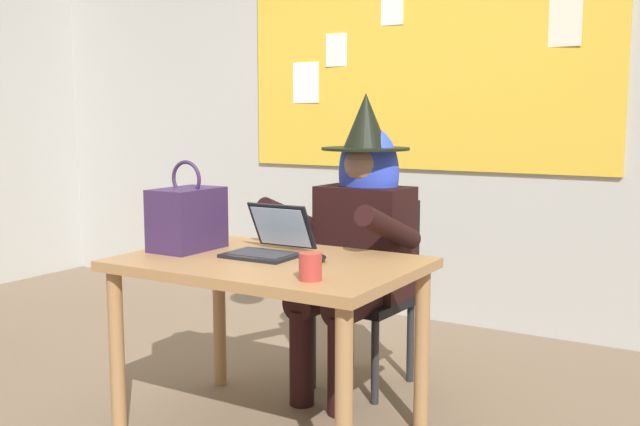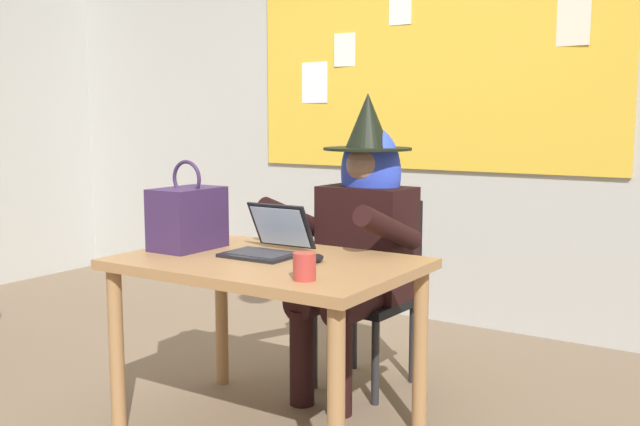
{
  "view_description": "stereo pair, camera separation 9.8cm",
  "coord_description": "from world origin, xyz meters",
  "px_view_note": "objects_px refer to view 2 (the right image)",
  "views": [
    {
      "loc": [
        1.84,
        -2.29,
        1.27
      ],
      "look_at": [
        0.23,
        0.36,
        0.86
      ],
      "focal_mm": 41.05,
      "sensor_mm": 36.0,
      "label": 1
    },
    {
      "loc": [
        1.92,
        -2.24,
        1.27
      ],
      "look_at": [
        0.23,
        0.36,
        0.86
      ],
      "focal_mm": 41.05,
      "sensor_mm": 36.0,
      "label": 2
    }
  ],
  "objects_px": {
    "person_costumed": "(360,227)",
    "computer_mouse": "(313,258)",
    "coffee_mug": "(304,266)",
    "handbag": "(188,218)",
    "laptop": "(268,243)",
    "chair_at_desk": "(373,282)",
    "desk_main": "(268,283)"
  },
  "relations": [
    {
      "from": "person_costumed",
      "to": "computer_mouse",
      "type": "height_order",
      "value": "person_costumed"
    },
    {
      "from": "coffee_mug",
      "to": "handbag",
      "type": "bearing_deg",
      "value": 163.22
    },
    {
      "from": "laptop",
      "to": "computer_mouse",
      "type": "relative_size",
      "value": 3.01
    },
    {
      "from": "computer_mouse",
      "to": "coffee_mug",
      "type": "xyz_separation_m",
      "value": [
        0.14,
        -0.26,
        0.03
      ]
    },
    {
      "from": "laptop",
      "to": "chair_at_desk",
      "type": "bearing_deg",
      "value": 78.45
    },
    {
      "from": "desk_main",
      "to": "laptop",
      "type": "xyz_separation_m",
      "value": [
        -0.06,
        0.08,
        0.14
      ]
    },
    {
      "from": "person_costumed",
      "to": "computer_mouse",
      "type": "xyz_separation_m",
      "value": [
        0.13,
        -0.59,
        -0.03
      ]
    },
    {
      "from": "chair_at_desk",
      "to": "handbag",
      "type": "distance_m",
      "value": 0.96
    },
    {
      "from": "coffee_mug",
      "to": "computer_mouse",
      "type": "bearing_deg",
      "value": 118.24
    },
    {
      "from": "computer_mouse",
      "to": "handbag",
      "type": "distance_m",
      "value": 0.62
    },
    {
      "from": "desk_main",
      "to": "chair_at_desk",
      "type": "relative_size",
      "value": 1.32
    },
    {
      "from": "computer_mouse",
      "to": "person_costumed",
      "type": "bearing_deg",
      "value": 114.96
    },
    {
      "from": "chair_at_desk",
      "to": "laptop",
      "type": "height_order",
      "value": "laptop"
    },
    {
      "from": "laptop",
      "to": "handbag",
      "type": "relative_size",
      "value": 0.83
    },
    {
      "from": "handbag",
      "to": "coffee_mug",
      "type": "bearing_deg",
      "value": -16.78
    },
    {
      "from": "desk_main",
      "to": "coffee_mug",
      "type": "bearing_deg",
      "value": -34.59
    },
    {
      "from": "person_costumed",
      "to": "chair_at_desk",
      "type": "bearing_deg",
      "value": 178.96
    },
    {
      "from": "person_costumed",
      "to": "laptop",
      "type": "height_order",
      "value": "person_costumed"
    },
    {
      "from": "person_costumed",
      "to": "coffee_mug",
      "type": "height_order",
      "value": "person_costumed"
    },
    {
      "from": "person_costumed",
      "to": "coffee_mug",
      "type": "relative_size",
      "value": 14.54
    },
    {
      "from": "handbag",
      "to": "coffee_mug",
      "type": "height_order",
      "value": "handbag"
    },
    {
      "from": "desk_main",
      "to": "laptop",
      "type": "relative_size",
      "value": 3.71
    },
    {
      "from": "computer_mouse",
      "to": "handbag",
      "type": "bearing_deg",
      "value": -164.15
    },
    {
      "from": "desk_main",
      "to": "coffee_mug",
      "type": "distance_m",
      "value": 0.43
    },
    {
      "from": "person_costumed",
      "to": "handbag",
      "type": "bearing_deg",
      "value": -35.25
    },
    {
      "from": "desk_main",
      "to": "person_costumed",
      "type": "bearing_deg",
      "value": 84.31
    },
    {
      "from": "coffee_mug",
      "to": "person_costumed",
      "type": "bearing_deg",
      "value": 107.7
    },
    {
      "from": "laptop",
      "to": "handbag",
      "type": "bearing_deg",
      "value": -167.92
    },
    {
      "from": "coffee_mug",
      "to": "laptop",
      "type": "bearing_deg",
      "value": 141.54
    },
    {
      "from": "chair_at_desk",
      "to": "laptop",
      "type": "xyz_separation_m",
      "value": [
        -0.12,
        -0.67,
        0.27
      ]
    },
    {
      "from": "desk_main",
      "to": "person_costumed",
      "type": "xyz_separation_m",
      "value": [
        0.06,
        0.62,
        0.15
      ]
    },
    {
      "from": "desk_main",
      "to": "computer_mouse",
      "type": "relative_size",
      "value": 11.16
    }
  ]
}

